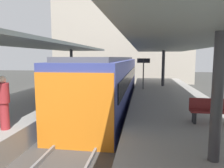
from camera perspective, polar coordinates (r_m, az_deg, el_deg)
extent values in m
plane|color=#383835|center=(10.46, -4.41, -11.17)|extent=(80.00, 80.00, 0.00)
cube|color=gray|center=(11.73, -23.00, -7.15)|extent=(4.40, 28.00, 1.00)
cube|color=gray|center=(10.20, 17.16, -9.02)|extent=(4.40, 28.00, 1.00)
cube|color=#423F3D|center=(10.43, -4.41, -10.64)|extent=(3.20, 28.00, 0.20)
cube|color=slate|center=(10.55, -8.29, -9.51)|extent=(0.08, 28.00, 0.14)
cube|color=slate|center=(10.25, -0.43, -9.95)|extent=(0.08, 28.00, 0.14)
cube|color=#38428C|center=(14.73, -0.37, 0.80)|extent=(2.70, 15.79, 2.90)
cube|color=orange|center=(7.14, -10.09, -7.44)|extent=(2.65, 0.08, 2.60)
cube|color=black|center=(14.97, -5.57, 2.21)|extent=(0.04, 14.52, 0.76)
cube|color=black|center=(14.56, 4.97, 2.08)|extent=(0.04, 14.52, 0.76)
cube|color=#515156|center=(14.64, -0.37, 6.84)|extent=(2.16, 15.00, 0.20)
cylinder|color=#333335|center=(18.41, -10.79, 4.50)|extent=(0.24, 0.24, 2.93)
cube|color=slate|center=(12.63, -20.46, 10.03)|extent=(4.18, 21.00, 0.16)
cylinder|color=#333335|center=(5.11, 26.33, -3.43)|extent=(0.24, 0.24, 2.83)
cylinder|color=#333335|center=(17.47, 13.56, 4.12)|extent=(0.24, 0.24, 2.83)
cube|color=slate|center=(11.21, 16.71, 10.06)|extent=(4.18, 21.00, 0.16)
cube|color=black|center=(8.05, 21.13, -8.35)|extent=(0.08, 0.32, 0.40)
cube|color=maroon|center=(8.14, 25.01, -6.72)|extent=(1.40, 0.40, 0.06)
cube|color=maroon|center=(8.26, 24.74, -4.87)|extent=(1.40, 0.06, 0.40)
cylinder|color=#262628|center=(15.29, 8.39, 2.65)|extent=(0.08, 0.08, 2.20)
cube|color=black|center=(15.25, 8.45, 6.21)|extent=(0.90, 0.06, 0.32)
cylinder|color=maroon|center=(7.64, -26.82, -7.68)|extent=(0.28, 0.28, 0.86)
cylinder|color=maroon|center=(7.50, -27.14, -2.16)|extent=(0.36, 0.36, 0.63)
sphere|color=beige|center=(7.45, -27.33, 1.06)|extent=(0.22, 0.22, 0.22)
cube|color=#A89E8E|center=(29.89, 2.95, 11.42)|extent=(18.00, 6.00, 11.00)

